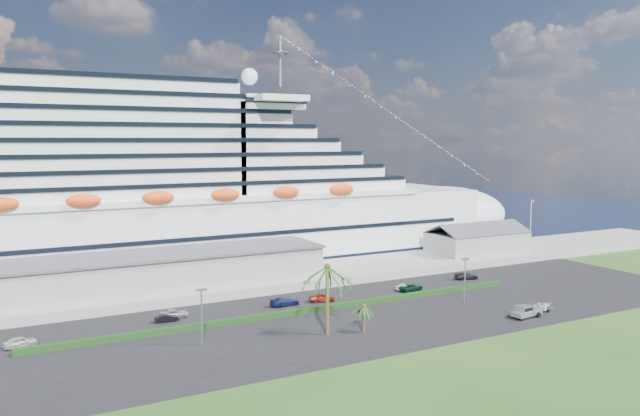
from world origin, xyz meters
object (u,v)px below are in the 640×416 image
parked_car_3 (285,301)px  pickup_truck (526,311)px  cruise_ship (152,196)px  boat_trailer (543,306)px

parked_car_3 → pickup_truck: 40.78m
cruise_ship → boat_trailer: size_ratio=35.01×
pickup_truck → boat_trailer: 5.30m
cruise_ship → boat_trailer: (49.96, -66.15, -15.56)m
parked_car_3 → pickup_truck: size_ratio=0.91×
parked_car_3 → boat_trailer: parked_car_3 is taller
cruise_ship → parked_car_3: size_ratio=35.26×
boat_trailer → cruise_ship: bearing=127.1°
pickup_truck → cruise_ship: bearing=123.6°
pickup_truck → boat_trailer: size_ratio=1.09×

